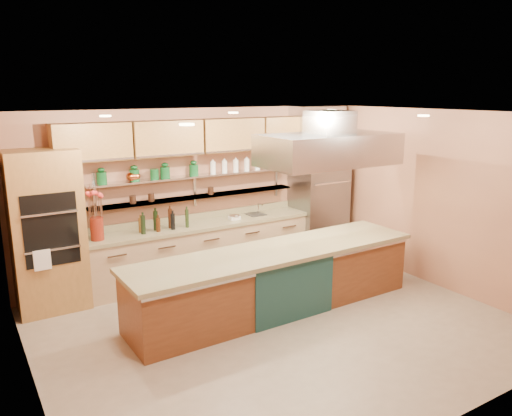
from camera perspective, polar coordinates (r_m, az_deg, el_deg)
floor at (r=6.88m, az=2.63°, el=-13.37°), size 6.00×5.00×0.02m
ceiling at (r=6.16m, az=2.91°, el=10.71°), size 6.00×5.00×0.02m
wall_back at (r=8.50m, az=-6.79°, el=1.81°), size 6.00×0.04×2.80m
wall_front at (r=4.64m, az=20.66°, el=-8.74°), size 6.00×0.04×2.80m
wall_left at (r=5.36m, az=-24.94°, el=-6.20°), size 0.04×5.00×2.80m
wall_right at (r=8.40m, az=19.91°, el=0.97°), size 0.04×5.00×2.80m
oven_stack at (r=7.57m, az=-22.73°, el=-2.51°), size 0.95×0.64×2.30m
refrigerator at (r=9.49m, az=7.17°, el=0.85°), size 0.95×0.72×2.10m
back_counter at (r=8.45m, az=-6.07°, el=-4.79°), size 3.84×0.64×0.93m
wall_shelf_lower at (r=8.37m, az=-6.72°, el=1.29°), size 3.60×0.26×0.03m
wall_shelf_upper at (r=8.31m, az=-6.78°, el=3.66°), size 3.60×0.26×0.03m
upper_cabinets at (r=8.20m, az=-6.44°, el=8.12°), size 4.60×0.36×0.55m
range_hood at (r=7.28m, az=8.31°, el=6.64°), size 2.00×1.00×0.45m
ceiling_downlights at (r=6.33m, az=1.86°, el=10.51°), size 4.00×2.80×0.02m
island at (r=7.19m, az=2.25°, el=-8.17°), size 4.31×1.01×0.90m
flower_vase at (r=7.68m, az=-17.72°, el=-2.27°), size 0.23×0.23×0.34m
oil_bottle_cluster at (r=7.98m, az=-10.42°, el=-1.52°), size 0.88×0.43×0.27m
kitchen_scale at (r=8.52m, az=-2.49°, el=-0.97°), size 0.20×0.16×0.10m
bar_faucet at (r=8.86m, az=0.24°, el=-0.09°), size 0.03×0.03×0.19m
copper_kettle at (r=7.91m, az=-13.99°, el=3.51°), size 0.23×0.23×0.14m
green_canister at (r=8.02m, az=-11.54°, el=3.82°), size 0.15×0.15×0.16m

